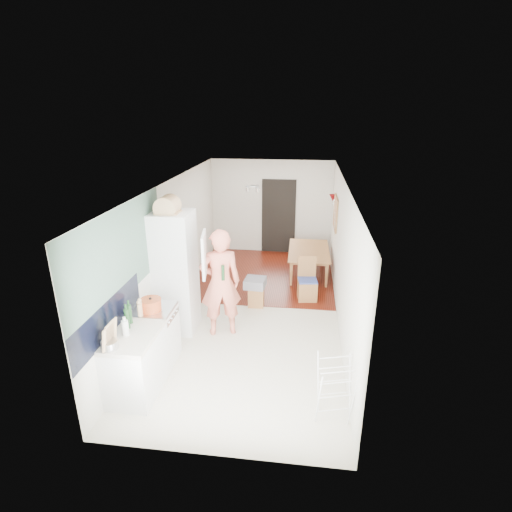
% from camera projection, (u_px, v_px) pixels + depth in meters
% --- Properties ---
extents(room_shell, '(3.20, 7.00, 2.50)m').
position_uv_depth(room_shell, '(254.00, 251.00, 7.39)').
color(room_shell, silver).
rests_on(room_shell, ground).
extents(floor, '(3.20, 7.00, 0.01)m').
position_uv_depth(floor, '(254.00, 311.00, 7.83)').
color(floor, beige).
rests_on(floor, ground).
extents(wood_floor_overlay, '(3.20, 3.30, 0.01)m').
position_uv_depth(wood_floor_overlay, '(264.00, 274.00, 9.55)').
color(wood_floor_overlay, maroon).
rests_on(wood_floor_overlay, room_shell).
extents(sage_wall_panel, '(0.02, 3.00, 1.30)m').
position_uv_depth(sage_wall_panel, '(121.00, 254.00, 5.51)').
color(sage_wall_panel, slate).
rests_on(sage_wall_panel, room_shell).
extents(tile_splashback, '(0.02, 1.90, 0.50)m').
position_uv_depth(tile_splashback, '(109.00, 318.00, 5.25)').
color(tile_splashback, black).
rests_on(tile_splashback, room_shell).
extents(doorway_recess, '(0.90, 0.04, 2.00)m').
position_uv_depth(doorway_recess, '(279.00, 217.00, 10.69)').
color(doorway_recess, black).
rests_on(doorway_recess, room_shell).
extents(base_cabinet, '(0.60, 0.90, 0.86)m').
position_uv_depth(base_cabinet, '(136.00, 366.00, 5.46)').
color(base_cabinet, white).
rests_on(base_cabinet, room_shell).
extents(worktop, '(0.62, 0.92, 0.06)m').
position_uv_depth(worktop, '(132.00, 337.00, 5.30)').
color(worktop, silver).
rests_on(worktop, room_shell).
extents(range_cooker, '(0.60, 0.60, 0.88)m').
position_uv_depth(range_cooker, '(156.00, 336.00, 6.16)').
color(range_cooker, white).
rests_on(range_cooker, room_shell).
extents(cooker_top, '(0.60, 0.60, 0.04)m').
position_uv_depth(cooker_top, '(153.00, 309.00, 6.00)').
color(cooker_top, '#BCBDBF').
rests_on(cooker_top, room_shell).
extents(fridge_housing, '(0.66, 0.66, 2.15)m').
position_uv_depth(fridge_housing, '(175.00, 273.00, 6.88)').
color(fridge_housing, white).
rests_on(fridge_housing, room_shell).
extents(fridge_door, '(0.14, 0.56, 0.70)m').
position_uv_depth(fridge_door, '(204.00, 254.00, 6.36)').
color(fridge_door, white).
rests_on(fridge_door, room_shell).
extents(fridge_interior, '(0.02, 0.52, 0.66)m').
position_uv_depth(fridge_interior, '(191.00, 247.00, 6.68)').
color(fridge_interior, white).
rests_on(fridge_interior, room_shell).
extents(pinboard, '(0.03, 0.90, 0.70)m').
position_uv_depth(pinboard, '(336.00, 213.00, 8.87)').
color(pinboard, tan).
rests_on(pinboard, room_shell).
extents(pinboard_frame, '(0.00, 0.94, 0.74)m').
position_uv_depth(pinboard_frame, '(335.00, 213.00, 8.87)').
color(pinboard_frame, '#9E693C').
rests_on(pinboard_frame, room_shell).
extents(wall_sconce, '(0.18, 0.18, 0.16)m').
position_uv_depth(wall_sconce, '(333.00, 198.00, 9.41)').
color(wall_sconce, maroon).
rests_on(wall_sconce, room_shell).
extents(person, '(0.95, 0.77, 2.25)m').
position_uv_depth(person, '(220.00, 274.00, 6.70)').
color(person, '#F17C64').
rests_on(person, floor).
extents(dining_table, '(0.82, 1.45, 0.51)m').
position_uv_depth(dining_table, '(310.00, 264.00, 9.52)').
color(dining_table, '#9E693C').
rests_on(dining_table, floor).
extents(dining_chair, '(0.42, 0.42, 0.89)m').
position_uv_depth(dining_chair, '(308.00, 280.00, 8.15)').
color(dining_chair, '#9E693C').
rests_on(dining_chair, floor).
extents(stool, '(0.32, 0.32, 0.40)m').
position_uv_depth(stool, '(256.00, 296.00, 8.00)').
color(stool, '#9E693C').
rests_on(stool, floor).
extents(grey_drape, '(0.43, 0.43, 0.18)m').
position_uv_depth(grey_drape, '(255.00, 283.00, 7.90)').
color(grey_drape, gray).
rests_on(grey_drape, stool).
extents(drying_rack, '(0.51, 0.48, 0.83)m').
position_uv_depth(drying_rack, '(335.00, 391.00, 5.00)').
color(drying_rack, white).
rests_on(drying_rack, floor).
extents(bread_bin, '(0.38, 0.36, 0.20)m').
position_uv_depth(bread_bin, '(168.00, 207.00, 6.42)').
color(bread_bin, '#D9B77B').
rests_on(bread_bin, fridge_housing).
extents(red_casserole, '(0.38, 0.38, 0.19)m').
position_uv_depth(red_casserole, '(151.00, 305.00, 5.90)').
color(red_casserole, '#BF4921').
rests_on(red_casserole, cooker_top).
extents(steel_pan, '(0.21, 0.21, 0.10)m').
position_uv_depth(steel_pan, '(110.00, 345.00, 4.97)').
color(steel_pan, '#BCBDBF').
rests_on(steel_pan, worktop).
extents(held_bottle, '(0.06, 0.06, 0.26)m').
position_uv_depth(held_bottle, '(223.00, 273.00, 6.48)').
color(held_bottle, '#1C411F').
rests_on(held_bottle, person).
extents(bottle_a, '(0.08, 0.08, 0.28)m').
position_uv_depth(bottle_a, '(130.00, 314.00, 5.53)').
color(bottle_a, '#1C411F').
rests_on(bottle_a, worktop).
extents(bottle_b, '(0.07, 0.07, 0.29)m').
position_uv_depth(bottle_b, '(127.00, 319.00, 5.40)').
color(bottle_b, '#1C411F').
rests_on(bottle_b, worktop).
extents(bottle_c, '(0.11, 0.11, 0.21)m').
position_uv_depth(bottle_c, '(125.00, 328.00, 5.25)').
color(bottle_c, silver).
rests_on(bottle_c, worktop).
extents(pepper_mill_front, '(0.06, 0.06, 0.20)m').
position_uv_depth(pepper_mill_front, '(139.00, 310.00, 5.72)').
color(pepper_mill_front, '#D9B77B').
rests_on(pepper_mill_front, worktop).
extents(pepper_mill_back, '(0.07, 0.07, 0.21)m').
position_uv_depth(pepper_mill_back, '(140.00, 309.00, 5.76)').
color(pepper_mill_back, '#D9B77B').
rests_on(pepper_mill_back, worktop).
extents(chopping_boards, '(0.04, 0.25, 0.34)m').
position_uv_depth(chopping_boards, '(109.00, 335.00, 4.96)').
color(chopping_boards, '#D9B77B').
rests_on(chopping_boards, worktop).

